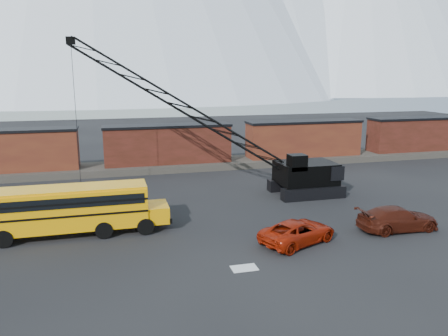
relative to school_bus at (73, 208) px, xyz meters
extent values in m
plane|color=black|center=(8.62, -3.58, -1.79)|extent=(160.00, 160.00, 0.00)
cube|color=white|center=(8.62, 336.42, 10.21)|extent=(800.00, 80.00, 24.00)
cube|color=#463F39|center=(8.62, 18.42, -1.44)|extent=(120.00, 5.00, 0.70)
cube|color=#4A1D15|center=(-7.38, 18.42, 0.91)|extent=(13.50, 2.90, 4.00)
cube|color=black|center=(-7.38, 18.42, 2.96)|extent=(13.70, 3.10, 0.25)
cube|color=black|center=(-3.18, 18.42, -0.79)|extent=(2.20, 2.40, 0.60)
cube|color=#541E17|center=(8.62, 18.42, 0.91)|extent=(13.50, 2.90, 4.00)
cube|color=black|center=(8.62, 18.42, 2.96)|extent=(13.70, 3.10, 0.25)
cube|color=black|center=(4.42, 18.42, -0.79)|extent=(2.20, 2.40, 0.60)
cube|color=black|center=(12.82, 18.42, -0.79)|extent=(2.20, 2.40, 0.60)
cube|color=#4A1D15|center=(24.62, 18.42, 0.91)|extent=(13.50, 2.90, 4.00)
cube|color=black|center=(24.62, 18.42, 2.96)|extent=(13.70, 3.10, 0.25)
cube|color=black|center=(20.42, 18.42, -0.79)|extent=(2.20, 2.40, 0.60)
cube|color=black|center=(28.82, 18.42, -0.79)|extent=(2.20, 2.40, 0.60)
cube|color=#541E17|center=(40.62, 18.42, 0.91)|extent=(13.50, 2.90, 4.00)
cube|color=black|center=(40.62, 18.42, 2.96)|extent=(13.70, 3.10, 0.25)
cube|color=black|center=(36.42, 18.42, -0.79)|extent=(2.20, 2.40, 0.60)
cube|color=black|center=(44.82, 18.42, -0.79)|extent=(2.20, 2.40, 0.60)
cube|color=silver|center=(9.12, -7.58, -1.78)|extent=(1.40, 0.90, 0.02)
cube|color=orange|center=(-0.35, 0.00, 0.01)|extent=(10.00, 2.50, 2.50)
cube|color=orange|center=(5.25, 0.00, -0.69)|extent=(1.60, 2.30, 1.10)
cube|color=orange|center=(-0.35, 0.00, 1.31)|extent=(10.00, 2.30, 0.18)
cube|color=black|center=(-0.35, -1.26, 0.71)|extent=(9.60, 0.05, 0.65)
cube|color=black|center=(-0.35, 1.26, 0.71)|extent=(9.60, 0.05, 0.65)
cube|color=black|center=(6.10, 0.00, -0.99)|extent=(0.15, 2.45, 0.35)
cylinder|color=black|center=(-3.95, -1.15, -1.24)|extent=(1.10, 0.35, 1.10)
cylinder|color=black|center=(-3.95, 1.15, -1.24)|extent=(1.10, 0.35, 1.10)
cylinder|color=black|center=(1.85, -1.15, -1.24)|extent=(1.10, 0.35, 1.10)
cylinder|color=black|center=(1.85, 1.15, -1.24)|extent=(1.10, 0.35, 1.10)
cylinder|color=black|center=(4.45, -1.15, -1.24)|extent=(1.10, 0.35, 1.10)
cylinder|color=black|center=(4.45, 1.15, -1.24)|extent=(1.10, 0.35, 1.10)
imported|color=#961A07|center=(13.39, -4.97, -1.08)|extent=(5.68, 4.21, 1.44)
imported|color=#3D130A|center=(20.74, -4.61, -1.00)|extent=(5.49, 2.27, 1.59)
cube|color=black|center=(18.68, 3.61, -1.29)|extent=(5.50, 1.00, 1.00)
cube|color=black|center=(18.68, 6.81, -1.29)|extent=(5.50, 1.00, 1.00)
cube|color=black|center=(18.68, 5.21, 0.11)|extent=(4.80, 3.60, 1.80)
cube|color=black|center=(20.68, 5.21, 0.31)|extent=(1.20, 3.80, 1.20)
cube|color=black|center=(17.28, 4.01, 1.31)|extent=(1.40, 1.20, 1.30)
cube|color=black|center=(17.28, 3.46, 1.31)|extent=(1.20, 0.06, 0.90)
cube|color=black|center=(-0.03, 9.24, 10.97)|extent=(0.70, 0.50, 0.60)
cylinder|color=black|center=(-0.03, 9.24, 4.59)|extent=(0.04, 0.04, 12.46)
cube|color=black|center=(-0.03, 9.24, -1.44)|extent=(0.25, 0.25, 0.50)
camera|label=1|loc=(2.47, -28.30, 8.42)|focal=35.00mm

